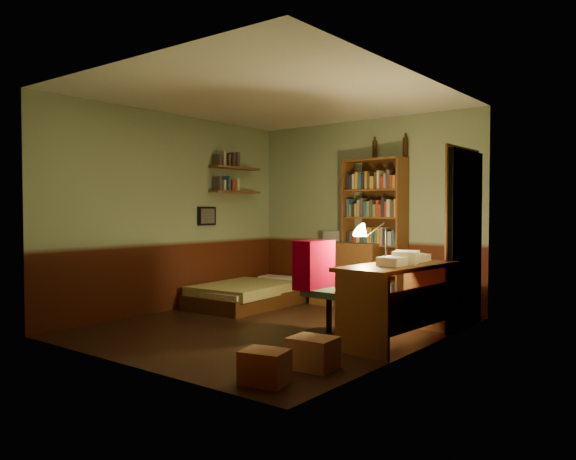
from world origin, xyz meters
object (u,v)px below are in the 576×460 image
Objects in this scene: mini_stereo at (334,236)px; bookshelf at (374,233)px; desk at (398,303)px; cardboard_box_a at (265,367)px; desk_lamp at (386,230)px; dresser at (349,274)px; office_chair at (329,289)px; cardboard_box_b at (313,353)px; bed at (253,286)px.

bookshelf is (0.68, -0.04, 0.06)m from mini_stereo.
bookshelf is at bearing 130.51° from desk.
cardboard_box_a is (1.02, -3.51, -0.89)m from bookshelf.
bookshelf is at bearing 121.27° from desk_lamp.
office_chair is (0.88, -1.81, 0.07)m from dresser.
cardboard_box_b is at bearing -65.40° from dresser.
cardboard_box_b is (1.42, -2.86, -0.31)m from dresser.
bed is at bearing 163.92° from desk_lamp.
bookshelf is (1.43, 0.88, 0.75)m from bed.
mini_stereo is 0.13× the size of bookshelf.
desk is (1.88, -1.69, -0.57)m from mini_stereo.
cardboard_box_b is at bearing 84.38° from cardboard_box_a.
dresser is at bearing -42.10° from mini_stereo.
desk is 0.78m from desk_lamp.
mini_stereo reaches higher than dresser.
desk is 1.89m from cardboard_box_a.
dresser is 0.63m from mini_stereo.
bookshelf is 3.26m from cardboard_box_b.
desk reaches higher than cardboard_box_a.
bookshelf reaches higher than bed.
dresser is at bearing 34.40° from bed.
mini_stereo is at bearing 115.62° from cardboard_box_a.
desk is 1.44× the size of office_chair.
cardboard_box_b is (0.06, 0.56, 0.00)m from cardboard_box_a.
mini_stereo reaches higher than cardboard_box_b.
desk_lamp is 0.87m from office_chair.
dresser is at bearing 111.79° from cardboard_box_a.
dresser reaches higher than cardboard_box_b.
bed is 1.78× the size of office_chair.
bookshelf is 2.04m from office_chair.
desk_lamp is 0.67× the size of office_chair.
bookshelf is 1.38× the size of desk.
bookshelf is 2.98× the size of desk_lamp.
office_chair is 1.24m from cardboard_box_b.
office_chair is 2.72× the size of cardboard_box_b.
bed is at bearing 140.49° from cardboard_box_b.
office_chair is (0.54, -1.90, -0.51)m from bookshelf.
bookshelf is 3.76m from cardboard_box_a.
mini_stereo reaches higher than cardboard_box_a.
cardboard_box_b is at bearing -41.38° from bed.
dresser is 2.02m from office_chair.
desk_lamp is (-0.22, 0.16, 0.73)m from desk.
bed is 2.66× the size of desk_lamp.
bookshelf is at bearing 106.20° from cardboard_box_a.
bookshelf is (0.35, 0.09, 0.57)m from dresser.
cardboard_box_a is at bearing -90.95° from desk.
bed is 6.72× the size of mini_stereo.
mini_stereo is 0.18× the size of desk.
dresser reaches higher than bed.
mini_stereo is 2.33m from office_chair.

